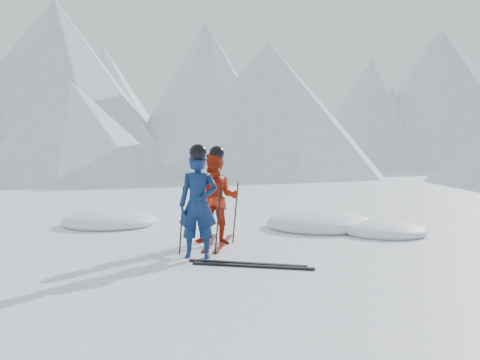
# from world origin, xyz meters

# --- Properties ---
(ground) EXTENTS (160.00, 160.00, 0.00)m
(ground) POSITION_xyz_m (0.00, 0.00, 0.00)
(ground) COLOR white
(ground) RESTS_ON ground
(mountain_range) EXTENTS (106.15, 62.94, 15.53)m
(mountain_range) POSITION_xyz_m (5.71, 35.31, 6.72)
(mountain_range) COLOR #B2BCD1
(mountain_range) RESTS_ON ground
(skier_blue) EXTENTS (0.60, 0.41, 1.59)m
(skier_blue) POSITION_xyz_m (-2.43, -0.81, 0.80)
(skier_blue) COLOR #0C214B
(skier_blue) RESTS_ON ground
(skier_red) EXTENTS (0.81, 0.65, 1.58)m
(skier_red) POSITION_xyz_m (-2.38, 0.35, 0.79)
(skier_red) COLOR #AC240D
(skier_red) RESTS_ON ground
(pole_blue_left) EXTENTS (0.11, 0.08, 1.06)m
(pole_blue_left) POSITION_xyz_m (-2.73, -0.66, 0.53)
(pole_blue_left) COLOR black
(pole_blue_left) RESTS_ON ground
(pole_blue_right) EXTENTS (0.11, 0.07, 1.06)m
(pole_blue_right) POSITION_xyz_m (-2.18, -0.56, 0.53)
(pole_blue_right) COLOR black
(pole_blue_right) RESTS_ON ground
(pole_red_left) EXTENTS (0.11, 0.09, 1.05)m
(pole_red_left) POSITION_xyz_m (-2.68, 0.60, 0.53)
(pole_red_left) COLOR black
(pole_red_left) RESTS_ON ground
(pole_red_right) EXTENTS (0.11, 0.08, 1.05)m
(pole_red_right) POSITION_xyz_m (-2.08, 0.50, 0.53)
(pole_red_right) COLOR black
(pole_red_right) RESTS_ON ground
(ski_worn_left) EXTENTS (0.26, 1.70, 0.03)m
(ski_worn_left) POSITION_xyz_m (-2.50, 0.35, 0.01)
(ski_worn_left) COLOR black
(ski_worn_left) RESTS_ON ground
(ski_worn_right) EXTENTS (0.14, 1.70, 0.03)m
(ski_worn_right) POSITION_xyz_m (-2.26, 0.35, 0.01)
(ski_worn_right) COLOR black
(ski_worn_right) RESTS_ON ground
(ski_loose_a) EXTENTS (1.70, 0.27, 0.03)m
(ski_loose_a) POSITION_xyz_m (-1.64, -1.18, 0.01)
(ski_loose_a) COLOR black
(ski_loose_a) RESTS_ON ground
(ski_loose_b) EXTENTS (1.70, 0.21, 0.03)m
(ski_loose_b) POSITION_xyz_m (-1.54, -1.33, 0.01)
(ski_loose_b) COLOR black
(ski_loose_b) RESTS_ON ground
(snow_lumps) EXTENTS (10.05, 5.40, 0.49)m
(snow_lumps) POSITION_xyz_m (-1.71, 2.10, 0.00)
(snow_lumps) COLOR white
(snow_lumps) RESTS_ON ground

